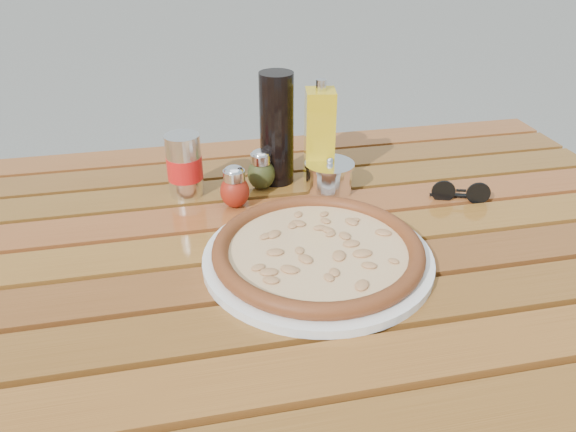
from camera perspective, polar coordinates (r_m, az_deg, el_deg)
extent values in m
cube|color=#381E0C|center=(1.69, 19.04, -4.39)|extent=(0.06, 0.06, 0.70)
cube|color=#3A1F0D|center=(0.97, 0.24, -4.66)|extent=(1.36, 0.86, 0.04)
cube|color=#5E3110|center=(0.73, 5.52, -15.64)|extent=(1.40, 0.09, 0.03)
cube|color=#512C0E|center=(0.80, 3.38, -10.61)|extent=(1.40, 0.09, 0.03)
cube|color=#4F260E|center=(0.87, 1.66, -6.42)|extent=(1.40, 0.09, 0.03)
cube|color=#5D3410|center=(0.96, 0.25, -2.93)|extent=(1.40, 0.09, 0.03)
cube|color=#5E2A10|center=(1.04, -0.93, 0.01)|extent=(1.40, 0.09, 0.03)
cube|color=#512E0E|center=(1.13, -1.93, 2.50)|extent=(1.40, 0.09, 0.03)
cube|color=#4E2A0D|center=(1.22, -2.78, 4.62)|extent=(1.40, 0.09, 0.03)
cube|color=#5B2B10|center=(1.31, -3.52, 6.45)|extent=(1.40, 0.09, 0.03)
cylinder|color=white|center=(0.88, 3.03, -4.27)|extent=(0.48, 0.48, 0.01)
cylinder|color=#FFE8B6|center=(0.88, 3.05, -3.62)|extent=(0.41, 0.41, 0.01)
torus|color=black|center=(0.87, 3.06, -3.35)|extent=(0.43, 0.43, 0.03)
ellipsoid|color=#A32312|center=(1.03, -5.42, 2.51)|extent=(0.06, 0.06, 0.06)
cylinder|color=silver|center=(1.02, -5.51, 4.16)|extent=(0.05, 0.05, 0.02)
ellipsoid|color=white|center=(1.02, -5.53, 4.62)|extent=(0.04, 0.04, 0.02)
ellipsoid|color=#3D431B|center=(1.10, -2.74, 4.30)|extent=(0.06, 0.06, 0.06)
cylinder|color=silver|center=(1.08, -2.78, 5.88)|extent=(0.05, 0.05, 0.02)
ellipsoid|color=white|center=(1.08, -2.79, 6.32)|extent=(0.04, 0.04, 0.02)
cylinder|color=black|center=(1.10, -1.15, 8.82)|extent=(0.08, 0.08, 0.22)
cylinder|color=silver|center=(1.08, -10.47, 5.12)|extent=(0.08, 0.08, 0.12)
cylinder|color=red|center=(1.08, -10.45, 4.88)|extent=(0.08, 0.08, 0.04)
cube|color=gold|center=(1.09, 3.21, 7.89)|extent=(0.06, 0.06, 0.19)
cylinder|color=silver|center=(1.06, 3.37, 13.17)|extent=(0.02, 0.02, 0.02)
cylinder|color=white|center=(1.09, 4.18, 3.85)|extent=(0.09, 0.09, 0.05)
cylinder|color=white|center=(1.08, 4.24, 5.24)|extent=(0.10, 0.10, 0.01)
sphere|color=silver|center=(1.07, 4.25, 5.63)|extent=(0.01, 0.01, 0.01)
cylinder|color=black|center=(1.10, 15.51, 2.42)|extent=(0.04, 0.02, 0.04)
cylinder|color=black|center=(1.11, 18.78, 2.19)|extent=(0.04, 0.02, 0.04)
cube|color=black|center=(1.10, 17.19, 2.49)|extent=(0.02, 0.01, 0.00)
cube|color=black|center=(1.12, 16.46, 1.98)|extent=(0.09, 0.03, 0.00)
cube|color=black|center=(1.13, 17.43, 2.05)|extent=(0.09, 0.03, 0.00)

